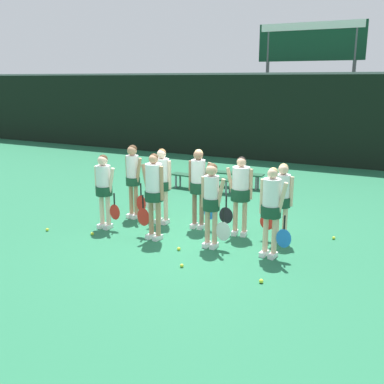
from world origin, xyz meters
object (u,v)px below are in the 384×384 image
player_2 (212,199)px  player_3 (272,205)px  tennis_ball_2 (261,281)px  tennis_ball_3 (334,238)px  player_4 (133,175)px  player_8 (282,197)px  tennis_ball_5 (179,249)px  tennis_ball_0 (92,234)px  player_7 (240,189)px  tennis_ball_1 (47,230)px  bench_courtside (202,178)px  scoreboard (310,52)px  tennis_ball_4 (182,266)px  player_1 (154,189)px  player_0 (104,185)px  player_6 (198,182)px  bench_far (232,174)px  player_5 (162,180)px

player_2 → player_3: size_ratio=0.99×
tennis_ball_2 → tennis_ball_3: (0.68, 2.66, -0.00)m
player_4 → player_8: size_ratio=1.08×
tennis_ball_5 → tennis_ball_0: bearing=-178.1°
player_3 → player_7: size_ratio=1.01×
player_4 → tennis_ball_1: 2.28m
bench_courtside → tennis_ball_1: size_ratio=30.58×
tennis_ball_1 → scoreboard: bearing=77.7°
player_2 → tennis_ball_4: size_ratio=25.84×
scoreboard → tennis_ball_4: size_ratio=83.51×
player_2 → tennis_ball_2: 2.04m
tennis_ball_3 → tennis_ball_2: bearing=-104.4°
scoreboard → player_4: bearing=-98.3°
player_1 → player_2: (1.26, 0.10, -0.07)m
bench_courtside → tennis_ball_4: 5.72m
player_3 → tennis_ball_4: 1.97m
scoreboard → tennis_ball_1: size_ratio=79.89×
player_0 → player_2: player_2 is taller
player_0 → player_6: player_6 is taller
bench_far → tennis_ball_0: (-0.97, -5.47, -0.36)m
tennis_ball_5 → player_6: bearing=101.0°
player_5 → bench_far: bearing=88.0°
player_7 → tennis_ball_2: 2.54m
player_3 → scoreboard: bearing=107.9°
player_1 → player_5: 1.06m
player_0 → player_5: (0.94, 0.88, 0.05)m
bench_far → player_4: player_4 is taller
player_7 → player_8: player_7 is taller
player_0 → player_4: bearing=81.1°
scoreboard → tennis_ball_2: (2.34, -12.60, -4.26)m
player_2 → tennis_ball_4: bearing=-93.2°
bench_far → player_7: 4.44m
bench_courtside → player_4: size_ratio=1.19×
tennis_ball_3 → player_7: bearing=-161.6°
tennis_ball_4 → player_8: bearing=60.8°
player_1 → bench_far: bearing=101.0°
tennis_ball_3 → tennis_ball_5: tennis_ball_5 is taller
player_1 → player_8: player_1 is taller
player_6 → tennis_ball_3: (2.85, 0.60, -1.02)m
player_7 → tennis_ball_1: (-3.83, -1.70, -0.97)m
bench_courtside → tennis_ball_0: bearing=-91.6°
player_1 → player_2: bearing=11.8°
player_0 → bench_courtside: bearing=83.7°
player_2 → player_4: 2.63m
player_4 → player_7: player_4 is taller
player_8 → player_2: bearing=-145.5°
player_0 → player_3: (3.77, 0.06, 0.02)m
player_7 → bench_courtside: bearing=118.2°
scoreboard → player_3: 12.09m
player_3 → tennis_ball_2: (0.23, -1.16, -0.96)m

